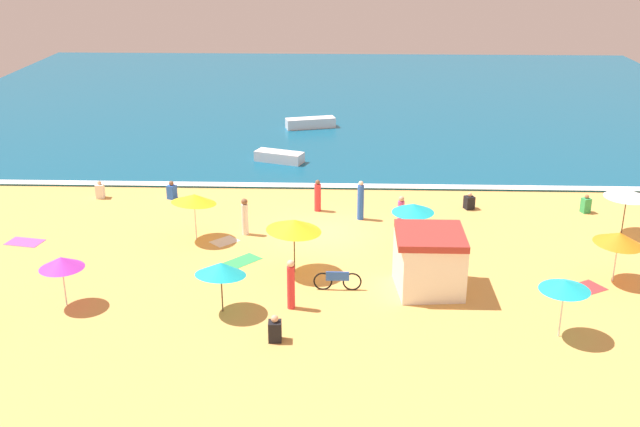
{
  "coord_description": "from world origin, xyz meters",
  "views": [
    {
      "loc": [
        0.95,
        -31.37,
        12.83
      ],
      "look_at": [
        -0.14,
        0.3,
        0.8
      ],
      "focal_mm": 42.62,
      "sensor_mm": 36.0,
      "label": 1
    }
  ],
  "objects_px": {
    "beachgoer_5": "(361,201)",
    "beachgoer_9": "(172,191)",
    "beach_umbrella_0": "(61,263)",
    "beachgoer_3": "(318,196)",
    "beachgoer_1": "(275,330)",
    "beachgoer_4": "(245,217)",
    "beachgoer_8": "(469,202)",
    "beach_umbrella_5": "(221,269)",
    "beach_umbrella_2": "(294,225)",
    "lifeguard_cabana": "(429,261)",
    "beachgoer_0": "(100,191)",
    "small_boat_0": "(279,157)",
    "beachgoer_7": "(401,214)",
    "beachgoer_2": "(291,284)",
    "beach_umbrella_4": "(565,285)",
    "beach_umbrella_7": "(627,194)",
    "beach_umbrella_6": "(413,208)",
    "beach_umbrella_3": "(619,238)",
    "beach_umbrella_8": "(194,199)",
    "small_boat_1": "(310,123)",
    "beachgoer_6": "(586,205)",
    "parked_bicycle": "(337,280)"
  },
  "relations": [
    {
      "from": "beach_umbrella_5",
      "to": "beach_umbrella_4",
      "type": "bearing_deg",
      "value": -6.74
    },
    {
      "from": "lifeguard_cabana",
      "to": "beachgoer_3",
      "type": "distance_m",
      "value": 9.43
    },
    {
      "from": "beachgoer_4",
      "to": "beach_umbrella_0",
      "type": "bearing_deg",
      "value": -128.92
    },
    {
      "from": "beachgoer_5",
      "to": "beachgoer_9",
      "type": "height_order",
      "value": "beachgoer_5"
    },
    {
      "from": "beach_umbrella_0",
      "to": "beachgoer_8",
      "type": "relative_size",
      "value": 2.29
    },
    {
      "from": "beachgoer_3",
      "to": "beachgoer_5",
      "type": "height_order",
      "value": "beachgoer_5"
    },
    {
      "from": "beachgoer_9",
      "to": "beach_umbrella_2",
      "type": "bearing_deg",
      "value": -51.45
    },
    {
      "from": "beach_umbrella_5",
      "to": "beachgoer_7",
      "type": "bearing_deg",
      "value": 49.21
    },
    {
      "from": "beachgoer_8",
      "to": "beach_umbrella_4",
      "type": "bearing_deg",
      "value": -84.45
    },
    {
      "from": "beach_umbrella_8",
      "to": "small_boat_1",
      "type": "distance_m",
      "value": 19.82
    },
    {
      "from": "beach_umbrella_5",
      "to": "beachgoer_4",
      "type": "xyz_separation_m",
      "value": [
        -0.1,
        7.21,
        -0.82
      ]
    },
    {
      "from": "beachgoer_5",
      "to": "beach_umbrella_7",
      "type": "bearing_deg",
      "value": -6.77
    },
    {
      "from": "beach_umbrella_0",
      "to": "beachgoer_7",
      "type": "relative_size",
      "value": 1.16
    },
    {
      "from": "beachgoer_0",
      "to": "small_boat_1",
      "type": "height_order",
      "value": "beachgoer_0"
    },
    {
      "from": "beach_umbrella_2",
      "to": "beachgoer_9",
      "type": "distance_m",
      "value": 10.9
    },
    {
      "from": "beach_umbrella_2",
      "to": "beachgoer_0",
      "type": "relative_size",
      "value": 2.55
    },
    {
      "from": "beach_umbrella_6",
      "to": "beachgoer_9",
      "type": "bearing_deg",
      "value": 153.92
    },
    {
      "from": "beach_umbrella_4",
      "to": "beach_umbrella_5",
      "type": "relative_size",
      "value": 0.88
    },
    {
      "from": "small_boat_0",
      "to": "beachgoer_5",
      "type": "bearing_deg",
      "value": -62.63
    },
    {
      "from": "lifeguard_cabana",
      "to": "beachgoer_0",
      "type": "relative_size",
      "value": 2.98
    },
    {
      "from": "beach_umbrella_5",
      "to": "lifeguard_cabana",
      "type": "bearing_deg",
      "value": 15.0
    },
    {
      "from": "beachgoer_4",
      "to": "beach_umbrella_5",
      "type": "bearing_deg",
      "value": -89.2
    },
    {
      "from": "beach_umbrella_7",
      "to": "small_boat_0",
      "type": "height_order",
      "value": "beach_umbrella_7"
    },
    {
      "from": "lifeguard_cabana",
      "to": "beachgoer_1",
      "type": "xyz_separation_m",
      "value": [
        -5.41,
        -3.97,
        -0.77
      ]
    },
    {
      "from": "beach_umbrella_4",
      "to": "small_boat_0",
      "type": "xyz_separation_m",
      "value": [
        -10.99,
        19.36,
        -1.48
      ]
    },
    {
      "from": "beachgoer_5",
      "to": "beachgoer_8",
      "type": "bearing_deg",
      "value": 16.5
    },
    {
      "from": "beachgoer_2",
      "to": "beachgoer_4",
      "type": "height_order",
      "value": "beachgoer_2"
    },
    {
      "from": "beach_umbrella_7",
      "to": "beachgoer_2",
      "type": "xyz_separation_m",
      "value": [
        -14.23,
        -7.54,
        -0.96
      ]
    },
    {
      "from": "lifeguard_cabana",
      "to": "beachgoer_9",
      "type": "relative_size",
      "value": 2.88
    },
    {
      "from": "beach_umbrella_6",
      "to": "beachgoer_0",
      "type": "xyz_separation_m",
      "value": [
        -15.18,
        5.65,
        -1.36
      ]
    },
    {
      "from": "lifeguard_cabana",
      "to": "beach_umbrella_3",
      "type": "distance_m",
      "value": 7.3
    },
    {
      "from": "beach_umbrella_7",
      "to": "parked_bicycle",
      "type": "relative_size",
      "value": 1.17
    },
    {
      "from": "beachgoer_1",
      "to": "beachgoer_4",
      "type": "height_order",
      "value": "beachgoer_4"
    },
    {
      "from": "beachgoer_2",
      "to": "beachgoer_4",
      "type": "relative_size",
      "value": 1.12
    },
    {
      "from": "beachgoer_5",
      "to": "lifeguard_cabana",
      "type": "bearing_deg",
      "value": -71.5
    },
    {
      "from": "beach_umbrella_4",
      "to": "beachgoer_3",
      "type": "bearing_deg",
      "value": 126.09
    },
    {
      "from": "beachgoer_3",
      "to": "beachgoer_7",
      "type": "bearing_deg",
      "value": -32.35
    },
    {
      "from": "beachgoer_4",
      "to": "small_boat_1",
      "type": "xyz_separation_m",
      "value": [
        2.03,
        18.7,
        -0.4
      ]
    },
    {
      "from": "lifeguard_cabana",
      "to": "beach_umbrella_4",
      "type": "distance_m",
      "value": 5.3
    },
    {
      "from": "beachgoer_8",
      "to": "small_boat_0",
      "type": "distance_m",
      "value": 12.16
    },
    {
      "from": "beach_umbrella_5",
      "to": "beach_umbrella_6",
      "type": "distance_m",
      "value": 9.42
    },
    {
      "from": "beach_umbrella_0",
      "to": "beachgoer_3",
      "type": "relative_size",
      "value": 1.23
    },
    {
      "from": "beach_umbrella_3",
      "to": "beachgoer_7",
      "type": "distance_m",
      "value": 9.34
    },
    {
      "from": "beachgoer_3",
      "to": "beachgoer_6",
      "type": "xyz_separation_m",
      "value": [
        12.79,
        0.2,
        -0.34
      ]
    },
    {
      "from": "lifeguard_cabana",
      "to": "beach_umbrella_6",
      "type": "relative_size",
      "value": 1.09
    },
    {
      "from": "beach_umbrella_0",
      "to": "beachgoer_1",
      "type": "height_order",
      "value": "beach_umbrella_0"
    },
    {
      "from": "beach_umbrella_7",
      "to": "beachgoer_1",
      "type": "xyz_separation_m",
      "value": [
        -14.6,
        -9.84,
        -1.49
      ]
    },
    {
      "from": "beach_umbrella_3",
      "to": "beach_umbrella_7",
      "type": "xyz_separation_m",
      "value": [
        1.98,
        4.92,
        0.1
      ]
    },
    {
      "from": "beach_umbrella_0",
      "to": "beachgoer_2",
      "type": "distance_m",
      "value": 8.17
    },
    {
      "from": "beach_umbrella_8",
      "to": "beachgoer_5",
      "type": "height_order",
      "value": "beach_umbrella_8"
    }
  ]
}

